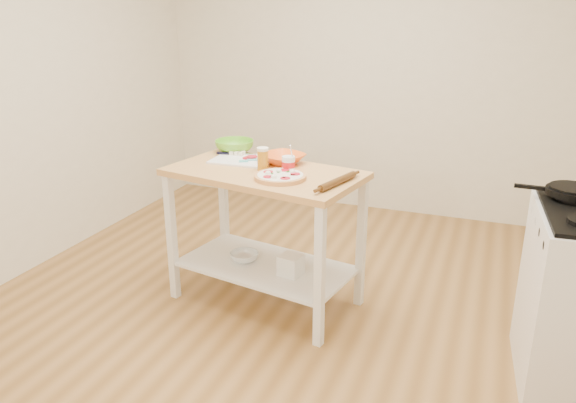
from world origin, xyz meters
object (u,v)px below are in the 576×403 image
(shelf_bin, at_px, (291,265))
(green_bowl, at_px, (235,146))
(pizza, at_px, (280,176))
(yogurt_tub, at_px, (288,164))
(orange_bowl, at_px, (283,159))
(beer_pint, at_px, (263,159))
(shelf_glass_bowl, at_px, (244,257))
(knife, at_px, (231,153))
(skillet, at_px, (571,192))
(rolling_pin, at_px, (338,182))
(cutting_board, at_px, (244,159))
(prep_island, at_px, (265,209))
(spatula, at_px, (249,160))

(shelf_bin, bearing_deg, green_bowl, 143.72)
(pizza, height_order, yogurt_tub, yogurt_tub)
(orange_bowl, relative_size, shelf_bin, 2.02)
(yogurt_tub, distance_m, shelf_bin, 0.63)
(beer_pint, distance_m, shelf_glass_bowl, 0.70)
(pizza, xyz_separation_m, beer_pint, (-0.17, 0.13, 0.06))
(orange_bowl, bearing_deg, knife, 172.33)
(pizza, bearing_deg, green_bowl, 138.13)
(skillet, bearing_deg, yogurt_tub, 179.42)
(skillet, bearing_deg, pizza, -174.98)
(orange_bowl, bearing_deg, skillet, -7.65)
(orange_bowl, distance_m, shelf_glass_bowl, 0.70)
(skillet, distance_m, rolling_pin, 1.20)
(cutting_board, xyz_separation_m, shelf_glass_bowl, (0.06, -0.17, -0.62))
(knife, distance_m, shelf_glass_bowl, 0.70)
(knife, distance_m, green_bowl, 0.11)
(skillet, height_order, orange_bowl, skillet)
(yogurt_tub, relative_size, shelf_bin, 1.32)
(knife, bearing_deg, green_bowl, 89.25)
(skillet, distance_m, cutting_board, 1.93)
(knife, bearing_deg, orange_bowl, -21.23)
(pizza, height_order, beer_pint, beer_pint)
(cutting_board, relative_size, orange_bowl, 1.53)
(shelf_glass_bowl, relative_size, shelf_bin, 1.44)
(shelf_glass_bowl, bearing_deg, knife, 128.78)
(pizza, bearing_deg, prep_island, 141.19)
(green_bowl, bearing_deg, knife, -77.20)
(pizza, xyz_separation_m, orange_bowl, (-0.11, 0.32, 0.02))
(skillet, distance_m, shelf_bin, 1.63)
(yogurt_tub, bearing_deg, green_bowl, 148.32)
(prep_island, relative_size, green_bowl, 4.81)
(skillet, bearing_deg, prep_island, -179.53)
(pizza, distance_m, shelf_bin, 0.59)
(cutting_board, xyz_separation_m, knife, (-0.13, 0.08, 0.01))
(pizza, distance_m, knife, 0.63)
(prep_island, distance_m, shelf_bin, 0.39)
(yogurt_tub, bearing_deg, shelf_glass_bowl, -175.32)
(pizza, xyz_separation_m, yogurt_tub, (-0.01, 0.15, 0.03))
(spatula, bearing_deg, yogurt_tub, -43.02)
(pizza, height_order, orange_bowl, orange_bowl)
(orange_bowl, bearing_deg, shelf_bin, -59.10)
(skillet, xyz_separation_m, orange_bowl, (-1.66, 0.22, -0.04))
(skillet, xyz_separation_m, cutting_board, (-1.92, 0.20, -0.07))
(beer_pint, bearing_deg, skillet, -1.11)
(beer_pint, height_order, shelf_glass_bowl, beer_pint)
(shelf_bin, bearing_deg, skillet, 1.75)
(orange_bowl, bearing_deg, beer_pint, -106.37)
(cutting_board, height_order, yogurt_tub, yogurt_tub)
(prep_island, xyz_separation_m, rolling_pin, (0.50, -0.12, 0.27))
(prep_island, relative_size, yogurt_tub, 7.35)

